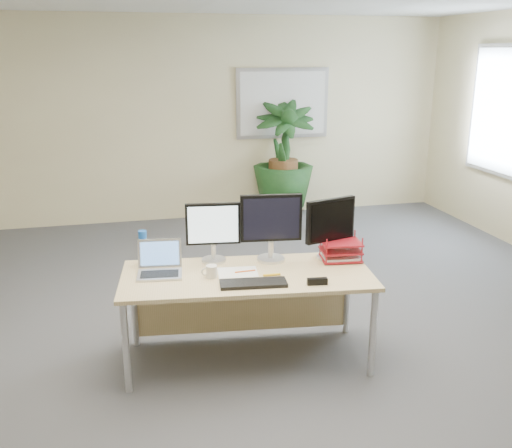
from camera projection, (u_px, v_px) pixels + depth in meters
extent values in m
plane|color=#4A4B50|center=(273.00, 360.00, 4.30)|extent=(8.00, 8.00, 0.00)
cube|color=beige|center=(196.00, 120.00, 7.63)|extent=(7.00, 0.04, 2.70)
cube|color=#B6B6BB|center=(283.00, 103.00, 7.82)|extent=(1.30, 0.03, 0.95)
cube|color=silver|center=(283.00, 103.00, 7.80)|extent=(1.20, 0.01, 0.85)
cube|color=#B6B6BB|center=(505.00, 111.00, 6.77)|extent=(0.03, 1.30, 1.55)
cube|color=silver|center=(503.00, 111.00, 6.77)|extent=(0.01, 1.20, 1.45)
cube|color=#D5BB7E|center=(247.00, 276.00, 4.12)|extent=(1.88, 0.96, 0.03)
cube|color=#D5BB7E|center=(243.00, 300.00, 4.55)|extent=(1.70, 0.22, 0.54)
cylinder|color=silver|center=(126.00, 348.00, 3.81)|extent=(0.05, 0.05, 0.66)
cylinder|color=silver|center=(373.00, 333.00, 4.00)|extent=(0.05, 0.05, 0.66)
cylinder|color=silver|center=(134.00, 306.00, 4.43)|extent=(0.05, 0.05, 0.66)
cylinder|color=silver|center=(347.00, 295.00, 4.63)|extent=(0.05, 0.05, 0.66)
imported|color=#163D19|center=(283.00, 165.00, 7.79)|extent=(0.96, 0.96, 1.50)
cylinder|color=silver|center=(214.00, 260.00, 4.36)|extent=(0.19, 0.19, 0.02)
cylinder|color=silver|center=(214.00, 252.00, 4.34)|extent=(0.04, 0.04, 0.11)
cube|color=black|center=(213.00, 224.00, 4.28)|extent=(0.41, 0.08, 0.32)
cube|color=white|center=(213.00, 225.00, 4.25)|extent=(0.37, 0.05, 0.28)
cylinder|color=silver|center=(271.00, 259.00, 4.38)|extent=(0.21, 0.21, 0.02)
cylinder|color=silver|center=(271.00, 250.00, 4.36)|extent=(0.04, 0.04, 0.13)
cube|color=black|center=(271.00, 218.00, 4.28)|extent=(0.47, 0.10, 0.36)
cube|color=black|center=(272.00, 219.00, 4.26)|extent=(0.42, 0.05, 0.32)
cylinder|color=silver|center=(329.00, 257.00, 4.42)|extent=(0.19, 0.19, 0.02)
cylinder|color=silver|center=(329.00, 249.00, 4.40)|extent=(0.04, 0.04, 0.12)
cube|color=black|center=(330.00, 220.00, 4.33)|extent=(0.42, 0.15, 0.33)
cube|color=black|center=(332.00, 221.00, 4.31)|extent=(0.37, 0.11, 0.29)
cube|color=#BCBCC0|center=(160.00, 275.00, 4.07)|extent=(0.34, 0.26, 0.02)
cube|color=black|center=(160.00, 274.00, 4.06)|extent=(0.28, 0.17, 0.00)
cube|color=#BCBCC0|center=(160.00, 253.00, 4.17)|extent=(0.32, 0.09, 0.21)
cube|color=#5F9BF6|center=(160.00, 253.00, 4.16)|extent=(0.28, 0.07, 0.17)
cube|color=black|center=(253.00, 283.00, 3.91)|extent=(0.47, 0.20, 0.03)
cylinder|color=white|center=(212.00, 271.00, 4.04)|extent=(0.08, 0.08, 0.09)
torus|color=white|center=(205.00, 272.00, 4.03)|extent=(0.06, 0.02, 0.06)
cube|color=white|center=(238.00, 273.00, 4.11)|extent=(0.31, 0.24, 0.01)
cylinder|color=orange|center=(245.00, 271.00, 4.11)|extent=(0.15, 0.02, 0.01)
cylinder|color=yellow|center=(272.00, 275.00, 4.07)|extent=(0.13, 0.02, 0.02)
cylinder|color=silver|center=(143.00, 251.00, 4.27)|extent=(0.07, 0.07, 0.21)
cylinder|color=blue|center=(142.00, 234.00, 4.23)|extent=(0.06, 0.06, 0.06)
cylinder|color=blue|center=(143.00, 250.00, 4.26)|extent=(0.07, 0.07, 0.07)
cube|color=maroon|center=(340.00, 258.00, 4.38)|extent=(0.32, 0.26, 0.01)
cube|color=maroon|center=(341.00, 250.00, 4.37)|extent=(0.32, 0.26, 0.01)
cube|color=maroon|center=(341.00, 242.00, 4.35)|extent=(0.32, 0.26, 0.01)
cube|color=white|center=(340.00, 256.00, 4.38)|extent=(0.29, 0.23, 0.02)
cube|color=black|center=(317.00, 281.00, 3.92)|extent=(0.14, 0.05, 0.05)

